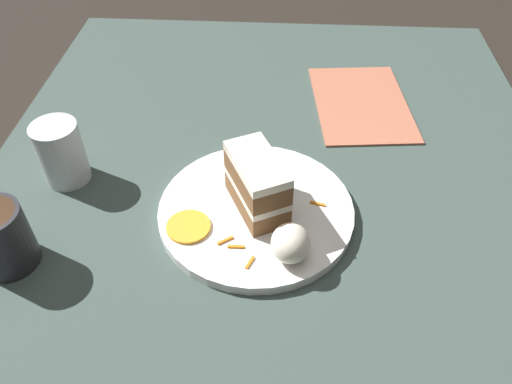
# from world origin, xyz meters

# --- Properties ---
(ground_plane) EXTENTS (6.00, 6.00, 0.00)m
(ground_plane) POSITION_xyz_m (0.00, 0.00, 0.00)
(ground_plane) COLOR black
(ground_plane) RESTS_ON ground
(dining_table) EXTENTS (1.21, 0.97, 0.03)m
(dining_table) POSITION_xyz_m (0.00, 0.00, 0.01)
(dining_table) COLOR #384742
(dining_table) RESTS_ON ground
(plate) EXTENTS (0.30, 0.30, 0.02)m
(plate) POSITION_xyz_m (0.05, -0.02, 0.03)
(plate) COLOR white
(plate) RESTS_ON dining_table
(cake_slice) EXTENTS (0.13, 0.10, 0.09)m
(cake_slice) POSITION_xyz_m (0.05, -0.02, 0.09)
(cake_slice) COLOR brown
(cake_slice) RESTS_ON plate
(cream_dollop) EXTENTS (0.06, 0.05, 0.05)m
(cream_dollop) POSITION_xyz_m (0.14, 0.03, 0.07)
(cream_dollop) COLOR silver
(cream_dollop) RESTS_ON plate
(orange_garnish) EXTENTS (0.06, 0.06, 0.00)m
(orange_garnish) POSITION_xyz_m (0.10, -0.12, 0.04)
(orange_garnish) COLOR orange
(orange_garnish) RESTS_ON plate
(carrot_shreds_scatter) EXTENTS (0.21, 0.16, 0.00)m
(carrot_shreds_scatter) POSITION_xyz_m (0.09, -0.02, 0.04)
(carrot_shreds_scatter) COLOR orange
(carrot_shreds_scatter) RESTS_ON plate
(drinking_glass) EXTENTS (0.07, 0.07, 0.10)m
(drinking_glass) POSITION_xyz_m (-0.02, -0.34, 0.07)
(drinking_glass) COLOR silver
(drinking_glass) RESTS_ON dining_table
(coffee_mug) EXTENTS (0.08, 0.08, 0.10)m
(coffee_mug) POSITION_xyz_m (0.16, -0.36, 0.08)
(coffee_mug) COLOR #232328
(coffee_mug) RESTS_ON dining_table
(menu_card) EXTENTS (0.28, 0.20, 0.00)m
(menu_card) POSITION_xyz_m (-0.26, 0.17, 0.03)
(menu_card) COLOR #B2664C
(menu_card) RESTS_ON dining_table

